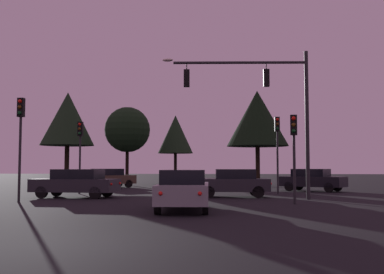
% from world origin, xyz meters
% --- Properties ---
extents(ground_plane, '(168.00, 168.00, 0.00)m').
position_xyz_m(ground_plane, '(0.00, 24.50, 0.00)').
color(ground_plane, black).
rests_on(ground_plane, ground).
extents(traffic_signal_mast_arm, '(7.50, 0.81, 7.60)m').
position_xyz_m(traffic_signal_mast_arm, '(4.93, 14.09, 5.26)').
color(traffic_signal_mast_arm, '#232326').
rests_on(traffic_signal_mast_arm, ground).
extents(traffic_light_corner_left, '(0.30, 0.35, 4.89)m').
position_xyz_m(traffic_light_corner_left, '(-6.69, 11.09, 3.43)').
color(traffic_light_corner_left, '#232326').
rests_on(traffic_light_corner_left, ground).
extents(traffic_light_corner_right, '(0.32, 0.36, 4.72)m').
position_xyz_m(traffic_light_corner_right, '(5.93, 18.91, 3.33)').
color(traffic_light_corner_right, '#232326').
rests_on(traffic_light_corner_right, ground).
extents(traffic_light_median, '(0.33, 0.37, 3.95)m').
position_xyz_m(traffic_light_median, '(5.96, 11.10, 2.81)').
color(traffic_light_median, '#232326').
rests_on(traffic_light_median, ground).
extents(traffic_light_far_side, '(0.31, 0.35, 4.44)m').
position_xyz_m(traffic_light_far_side, '(-6.17, 17.89, 3.14)').
color(traffic_light_far_side, '#232326').
rests_on(traffic_light_far_side, ground).
extents(car_nearside_lane, '(2.10, 4.53, 1.52)m').
position_xyz_m(car_nearside_lane, '(1.44, 7.62, 0.80)').
color(car_nearside_lane, gray).
rests_on(car_nearside_lane, ground).
extents(car_crossing_left, '(4.69, 2.24, 1.52)m').
position_xyz_m(car_crossing_left, '(-5.15, 14.44, 0.80)').
color(car_crossing_left, '#232328').
rests_on(car_crossing_left, ground).
extents(car_crossing_right, '(4.12, 2.00, 1.52)m').
position_xyz_m(car_crossing_right, '(3.24, 15.68, 0.79)').
color(car_crossing_right, '#232328').
rests_on(car_crossing_right, ground).
extents(car_far_lane, '(4.54, 3.71, 1.52)m').
position_xyz_m(car_far_lane, '(8.58, 22.48, 0.80)').
color(car_far_lane, black).
rests_on(car_far_lane, ground).
extents(car_parked_lot, '(4.12, 4.09, 1.52)m').
position_xyz_m(car_parked_lot, '(-6.71, 26.24, 0.79)').
color(car_parked_lot, '#473828').
rests_on(car_parked_lot, ground).
extents(tree_behind_sign, '(5.38, 5.38, 8.38)m').
position_xyz_m(tree_behind_sign, '(5.28, 30.79, 5.91)').
color(tree_behind_sign, black).
rests_on(tree_behind_sign, ground).
extents(tree_left_far, '(4.18, 4.18, 7.19)m').
position_xyz_m(tree_left_far, '(-6.55, 31.75, 5.09)').
color(tree_left_far, black).
rests_on(tree_left_far, ground).
extents(tree_center_horizon, '(3.48, 3.48, 6.81)m').
position_xyz_m(tree_center_horizon, '(-2.57, 35.40, 4.90)').
color(tree_center_horizon, black).
rests_on(tree_center_horizon, ground).
extents(tree_right_cluster, '(5.08, 5.08, 8.81)m').
position_xyz_m(tree_right_cluster, '(-12.59, 32.61, 6.24)').
color(tree_right_cluster, black).
rests_on(tree_right_cluster, ground).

